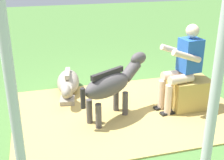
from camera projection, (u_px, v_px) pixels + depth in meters
ground_plane at (119, 108)px, 4.94m from camera, size 24.00×24.00×0.00m
hay_patch at (127, 112)px, 4.80m from camera, size 3.54×2.40×0.02m
hay_bale at (189, 94)px, 4.86m from camera, size 0.62×0.47×0.52m
person_seated at (183, 64)px, 4.61m from camera, size 0.69×0.47×1.40m
pony_standing at (112, 84)px, 4.44m from camera, size 1.21×0.83×0.93m
pony_lying at (68, 83)px, 5.43m from camera, size 0.54×1.36×0.42m
soda_bottle at (204, 90)px, 5.33m from camera, size 0.07×0.07×0.25m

